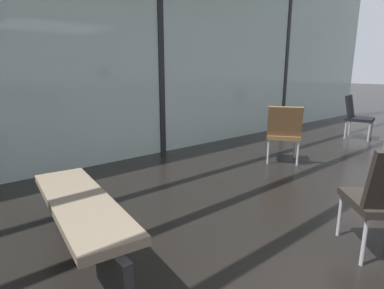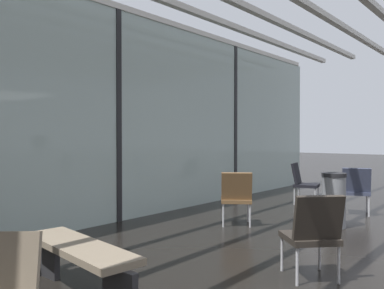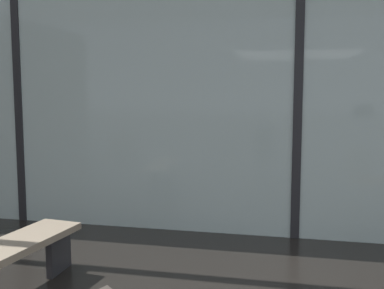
% 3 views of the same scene
% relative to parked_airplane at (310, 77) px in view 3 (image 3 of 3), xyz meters
% --- Properties ---
extents(glass_curtain_wall, '(14.00, 0.08, 3.56)m').
position_rel_parked_airplane_xyz_m(glass_curtain_wall, '(-0.32, -5.66, -0.27)').
color(glass_curtain_wall, '#A3B7B2').
rests_on(glass_curtain_wall, ground).
extents(window_mullion_0, '(0.10, 0.12, 3.56)m').
position_rel_parked_airplane_xyz_m(window_mullion_0, '(-3.82, -5.66, -0.27)').
color(window_mullion_0, black).
rests_on(window_mullion_0, ground).
extents(window_mullion_1, '(0.10, 0.12, 3.56)m').
position_rel_parked_airplane_xyz_m(window_mullion_1, '(-0.32, -5.66, -0.27)').
color(window_mullion_1, black).
rests_on(window_mullion_1, ground).
extents(parked_airplane, '(11.14, 4.11, 4.11)m').
position_rel_parked_airplane_xyz_m(parked_airplane, '(0.00, 0.00, 0.00)').
color(parked_airplane, silver).
rests_on(parked_airplane, ground).
extents(waiting_bench, '(0.57, 1.69, 0.47)m').
position_rel_parked_airplane_xyz_m(waiting_bench, '(-2.55, -7.87, -1.69)').
color(waiting_bench, '#7F705B').
rests_on(waiting_bench, ground).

